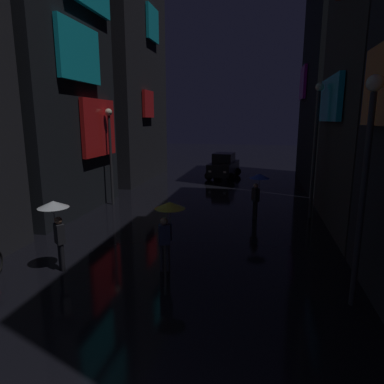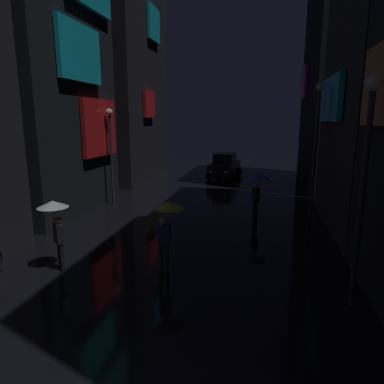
{
  "view_description": "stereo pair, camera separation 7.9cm",
  "coord_description": "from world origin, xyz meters",
  "px_view_note": "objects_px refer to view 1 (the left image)",
  "views": [
    {
      "loc": [
        2.68,
        -2.38,
        4.46
      ],
      "look_at": [
        0.0,
        10.79,
        1.6
      ],
      "focal_mm": 32.0,
      "sensor_mm": 36.0,
      "label": 1
    },
    {
      "loc": [
        2.76,
        -2.36,
        4.46
      ],
      "look_at": [
        0.0,
        10.79,
        1.6
      ],
      "focal_mm": 32.0,
      "sensor_mm": 36.0,
      "label": 2
    }
  ],
  "objects_px": {
    "pedestrian_foreground_right_yellow": "(168,217)",
    "car_distant": "(224,166)",
    "streetlamp_right_near": "(366,168)",
    "pedestrian_midstreet_centre_blue": "(258,184)",
    "streetlamp_right_far": "(316,137)",
    "pedestrian_far_right_clear": "(55,216)",
    "streetlamp_left_far": "(110,145)"
  },
  "relations": [
    {
      "from": "car_distant",
      "to": "streetlamp_right_near",
      "type": "xyz_separation_m",
      "value": [
        5.16,
        -17.95,
        2.46
      ]
    },
    {
      "from": "pedestrian_midstreet_centre_blue",
      "to": "streetlamp_right_near",
      "type": "height_order",
      "value": "streetlamp_right_near"
    },
    {
      "from": "streetlamp_right_far",
      "to": "streetlamp_left_far",
      "type": "distance_m",
      "value": 10.03
    },
    {
      "from": "pedestrian_foreground_right_yellow",
      "to": "streetlamp_right_near",
      "type": "height_order",
      "value": "streetlamp_right_near"
    },
    {
      "from": "pedestrian_far_right_clear",
      "to": "pedestrian_foreground_right_yellow",
      "type": "relative_size",
      "value": 1.0
    },
    {
      "from": "car_distant",
      "to": "pedestrian_far_right_clear",
      "type": "bearing_deg",
      "value": -99.83
    },
    {
      "from": "pedestrian_foreground_right_yellow",
      "to": "streetlamp_right_near",
      "type": "relative_size",
      "value": 0.39
    },
    {
      "from": "pedestrian_far_right_clear",
      "to": "streetlamp_right_near",
      "type": "height_order",
      "value": "streetlamp_right_near"
    },
    {
      "from": "pedestrian_far_right_clear",
      "to": "streetlamp_right_near",
      "type": "distance_m",
      "value": 8.39
    },
    {
      "from": "pedestrian_foreground_right_yellow",
      "to": "streetlamp_right_far",
      "type": "distance_m",
      "value": 8.62
    },
    {
      "from": "pedestrian_midstreet_centre_blue",
      "to": "pedestrian_foreground_right_yellow",
      "type": "bearing_deg",
      "value": -113.02
    },
    {
      "from": "car_distant",
      "to": "streetlamp_right_near",
      "type": "relative_size",
      "value": 0.79
    },
    {
      "from": "pedestrian_midstreet_centre_blue",
      "to": "pedestrian_foreground_right_yellow",
      "type": "height_order",
      "value": "same"
    },
    {
      "from": "pedestrian_far_right_clear",
      "to": "car_distant",
      "type": "xyz_separation_m",
      "value": [
        3.04,
        17.54,
        -0.74
      ]
    },
    {
      "from": "streetlamp_right_far",
      "to": "streetlamp_right_near",
      "type": "distance_m",
      "value": 7.77
    },
    {
      "from": "pedestrian_midstreet_centre_blue",
      "to": "streetlamp_right_far",
      "type": "bearing_deg",
      "value": 20.11
    },
    {
      "from": "pedestrian_far_right_clear",
      "to": "streetlamp_left_far",
      "type": "height_order",
      "value": "streetlamp_left_far"
    },
    {
      "from": "streetlamp_right_far",
      "to": "streetlamp_left_far",
      "type": "xyz_separation_m",
      "value": [
        -10.0,
        0.5,
        -0.55
      ]
    },
    {
      "from": "pedestrian_midstreet_centre_blue",
      "to": "car_distant",
      "type": "bearing_deg",
      "value": 103.93
    },
    {
      "from": "pedestrian_far_right_clear",
      "to": "car_distant",
      "type": "height_order",
      "value": "pedestrian_far_right_clear"
    },
    {
      "from": "pedestrian_midstreet_centre_blue",
      "to": "streetlamp_right_far",
      "type": "relative_size",
      "value": 0.35
    },
    {
      "from": "streetlamp_left_far",
      "to": "streetlamp_right_near",
      "type": "height_order",
      "value": "streetlamp_right_near"
    },
    {
      "from": "pedestrian_midstreet_centre_blue",
      "to": "car_distant",
      "type": "relative_size",
      "value": 0.49
    },
    {
      "from": "car_distant",
      "to": "streetlamp_right_near",
      "type": "bearing_deg",
      "value": -73.96
    },
    {
      "from": "pedestrian_far_right_clear",
      "to": "pedestrian_foreground_right_yellow",
      "type": "height_order",
      "value": "same"
    },
    {
      "from": "pedestrian_far_right_clear",
      "to": "streetlamp_right_near",
      "type": "xyz_separation_m",
      "value": [
        8.2,
        -0.41,
        1.72
      ]
    },
    {
      "from": "pedestrian_foreground_right_yellow",
      "to": "car_distant",
      "type": "distance_m",
      "value": 16.98
    },
    {
      "from": "streetlamp_left_far",
      "to": "pedestrian_far_right_clear",
      "type": "bearing_deg",
      "value": -77.07
    },
    {
      "from": "pedestrian_far_right_clear",
      "to": "streetlamp_right_far",
      "type": "distance_m",
      "value": 11.2
    },
    {
      "from": "pedestrian_far_right_clear",
      "to": "pedestrian_foreground_right_yellow",
      "type": "xyz_separation_m",
      "value": [
        3.28,
        0.58,
        0.0
      ]
    },
    {
      "from": "streetlamp_left_far",
      "to": "car_distant",
      "type": "bearing_deg",
      "value": 63.45
    },
    {
      "from": "pedestrian_far_right_clear",
      "to": "streetlamp_right_far",
      "type": "xyz_separation_m",
      "value": [
        8.2,
        7.35,
        2.04
      ]
    }
  ]
}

